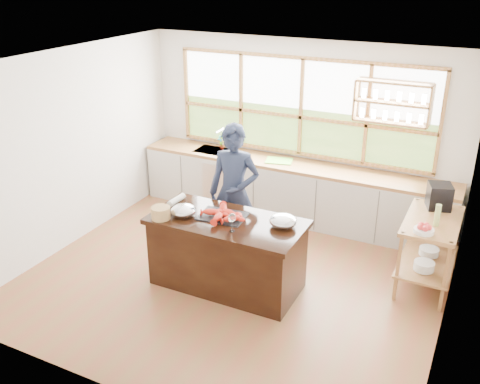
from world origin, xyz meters
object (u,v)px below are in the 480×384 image
Objects in this scene: cook at (234,193)px; espresso_machine at (439,196)px; island at (227,253)px; wicker_basket at (161,213)px.

espresso_machine is (2.44, 0.77, 0.13)m from cook.
island is at bearing -164.05° from espresso_machine.
wicker_basket reaches higher than island.
espresso_machine reaches higher than island.
espresso_machine is 1.35× the size of wicker_basket.
cook is 2.56m from espresso_machine.
island is 0.94m from wicker_basket.
cook reaches higher than island.
cook reaches higher than wicker_basket.
cook is at bearing 179.78° from espresso_machine.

